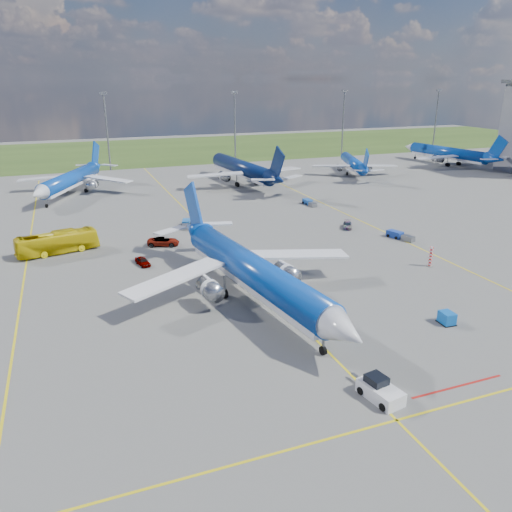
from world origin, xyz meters
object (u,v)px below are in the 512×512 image
object	(u,v)px
service_car_a	(143,261)
main_airliner	(253,301)
bg_jet_nnw	(72,194)
bg_jet_ne	(353,174)
apron_bus	(57,243)
warning_post	(431,257)
service_car_b	(163,241)
uld_container	(447,318)
baggage_tug_w	(399,236)
service_car_c	(347,225)
baggage_tug_e	(309,203)
baggage_tug_c	(186,224)
bg_jet_ene	(446,165)
bg_jet_n	(242,184)
pushback_tug	(380,390)

from	to	relation	value
service_car_a	main_airliner	bearing A→B (deg)	-71.92
bg_jet_nnw	main_airliner	size ratio (longest dim) A/B	0.90
bg_jet_ne	apron_bus	xyz separation A→B (m)	(-81.05, -44.53, 1.74)
warning_post	bg_jet_nnw	distance (m)	85.28
service_car_b	apron_bus	bearing A→B (deg)	101.12
uld_container	baggage_tug_w	size ratio (longest dim) A/B	0.33
service_car_b	service_car_c	world-z (taller)	service_car_b
main_airliner	uld_container	size ratio (longest dim) A/B	25.41
main_airliner	baggage_tug_w	distance (m)	36.14
apron_bus	baggage_tug_e	xyz separation A→B (m)	(51.88, 14.68, -1.25)
apron_bus	service_car_b	size ratio (longest dim) A/B	2.40
service_car_b	baggage_tug_c	world-z (taller)	service_car_b
warning_post	bg_jet_ene	xyz separation A→B (m)	(66.76, 74.13, -1.50)
bg_jet_n	service_car_c	xyz separation A→B (m)	(4.43, -46.38, 0.59)
baggage_tug_w	apron_bus	bearing A→B (deg)	148.64
baggage_tug_w	baggage_tug_e	bearing A→B (deg)	79.13
bg_jet_ne	main_airliner	bearing A→B (deg)	70.81
warning_post	bg_jet_ne	bearing A→B (deg)	67.18
bg_jet_n	bg_jet_ene	distance (m)	72.49
bg_jet_ene	service_car_b	xyz separation A→B (m)	(-101.79, -50.41, 0.72)
main_airliner	uld_container	bearing A→B (deg)	-44.17
apron_bus	baggage_tug_w	xyz separation A→B (m)	(55.42, -13.01, -1.20)
bg_jet_ne	baggage_tug_e	world-z (taller)	bg_jet_ne
service_car_c	baggage_tug_e	distance (m)	18.85
bg_jet_ne	bg_jet_ene	xyz separation A→B (m)	(37.12, 3.67, 0.00)
service_car_c	apron_bus	bearing A→B (deg)	-153.25
baggage_tug_w	baggage_tug_e	distance (m)	27.91
bg_jet_nnw	service_car_a	xyz separation A→B (m)	(8.34, -54.87, 0.60)
apron_bus	bg_jet_nnw	bearing A→B (deg)	-17.55
warning_post	apron_bus	distance (m)	57.57
bg_jet_ene	main_airliner	xyz separation A→B (m)	(-95.54, -76.37, 0.00)
bg_jet_n	service_car_b	xyz separation A→B (m)	(-29.55, -44.48, 0.72)
main_airliner	baggage_tug_c	distance (m)	35.67
pushback_tug	service_car_a	xyz separation A→B (m)	(-14.07, 40.48, -0.18)
bg_jet_n	service_car_c	size ratio (longest dim) A/B	11.02
service_car_b	service_car_c	distance (m)	34.03
warning_post	baggage_tug_c	world-z (taller)	warning_post
baggage_tug_c	apron_bus	bearing A→B (deg)	-144.03
warning_post	service_car_c	distance (m)	21.87
bg_jet_nnw	bg_jet_n	world-z (taller)	bg_jet_n
main_airliner	bg_jet_ene	bearing A→B (deg)	30.65
warning_post	service_car_a	xyz separation A→B (m)	(-39.67, 15.59, -0.90)
baggage_tug_w	baggage_tug_c	world-z (taller)	baggage_tug_w
pushback_tug	service_car_c	xyz separation A→B (m)	(24.55, 46.72, -0.19)
uld_container	service_car_b	size ratio (longest dim) A/B	0.33
baggage_tug_c	service_car_a	bearing A→B (deg)	-103.56
baggage_tug_c	baggage_tug_e	distance (m)	30.26
bg_jet_nnw	service_car_c	distance (m)	67.61
service_car_a	bg_jet_ne	bearing A→B (deg)	25.03
service_car_a	baggage_tug_c	world-z (taller)	service_car_a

